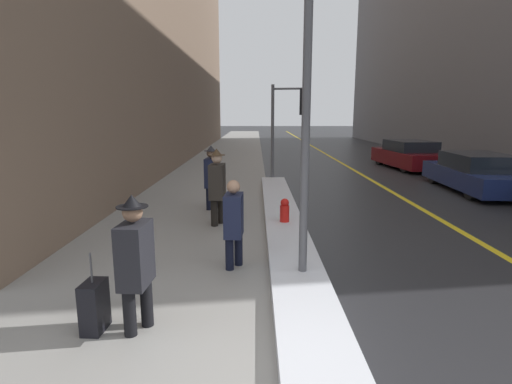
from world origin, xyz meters
TOP-DOWN VIEW (x-y plane):
  - sidewalk_slab at (-2.00, 15.00)m, footprint 4.00×80.00m
  - road_centre_stripe at (4.00, 15.00)m, footprint 0.16×80.00m
  - snow_bank_curb at (0.25, 5.18)m, footprint 0.82×11.94m
  - building_facade_right at (13.00, 22.00)m, footprint 6.00×36.00m
  - lamp_post at (0.31, 2.33)m, footprint 0.28×0.28m
  - traffic_light_near at (0.91, 11.10)m, footprint 1.30×0.36m
  - pedestrian_in_glasses at (-1.72, 1.00)m, footprint 0.34×0.51m
  - pedestrian_nearside at (-0.73, 2.93)m, footprint 0.30×0.49m
  - pedestrian_in_fedora at (-1.23, 5.49)m, footprint 0.37×0.75m
  - pedestrian_trailing at (-1.53, 7.00)m, footprint 0.36×0.53m
  - parked_car_navy at (6.75, 9.54)m, footprint 1.99×4.63m
  - parked_car_maroon at (6.63, 15.03)m, footprint 2.20×4.56m
  - rolling_suitcase at (-2.22, 0.99)m, footprint 0.24×0.37m
  - fire_hydrant at (0.24, 5.06)m, footprint 0.20×0.20m

SIDE VIEW (x-z plane):
  - road_centre_stripe at x=4.00m, z-range 0.00..0.00m
  - sidewalk_slab at x=-2.00m, z-range 0.00..0.01m
  - snow_bank_curb at x=0.25m, z-range 0.00..0.20m
  - rolling_suitcase at x=-2.22m, z-range -0.17..0.78m
  - fire_hydrant at x=0.24m, z-range 0.00..0.70m
  - parked_car_navy at x=6.75m, z-range -0.03..1.20m
  - parked_car_maroon at x=6.63m, z-range -0.03..1.25m
  - pedestrian_nearside at x=-0.73m, z-range 0.08..1.53m
  - pedestrian_in_glasses at x=-1.72m, z-range 0.07..1.69m
  - pedestrian_trailing at x=-1.53m, z-range 0.08..1.75m
  - pedestrian_in_fedora at x=-1.23m, z-range 0.08..1.80m
  - traffic_light_near at x=0.91m, z-range 0.77..4.25m
  - lamp_post at x=0.31m, z-range 0.47..4.77m
  - building_facade_right at x=13.00m, z-range 0.00..17.23m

